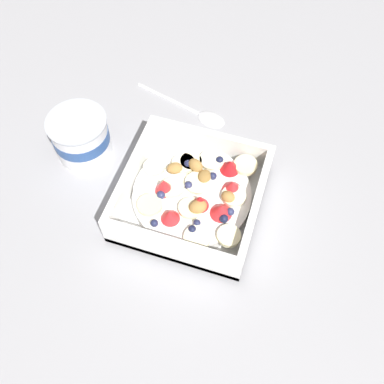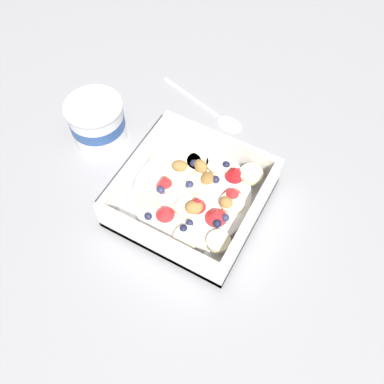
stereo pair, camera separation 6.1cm
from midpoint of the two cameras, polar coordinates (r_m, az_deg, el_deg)
name	(u,v)px [view 1 (the left image)]	position (r m, az deg, el deg)	size (l,w,h in m)	color
ground_plane	(191,193)	(0.64, -2.89, -0.31)	(2.40, 2.40, 0.00)	#9E9EA3
fruit_bowl	(193,195)	(0.62, -2.66, -0.69)	(0.19, 0.19, 0.06)	white
spoon	(198,111)	(0.73, -1.66, 10.41)	(0.06, 0.17, 0.01)	silver
yogurt_cup	(81,136)	(0.69, -16.93, 6.85)	(0.09, 0.09, 0.07)	white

